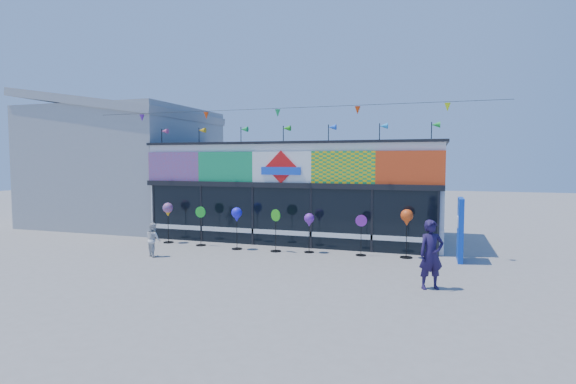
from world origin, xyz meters
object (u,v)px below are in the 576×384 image
at_px(spinner_3, 276,229).
at_px(child, 153,240).
at_px(blue_sign, 460,229).
at_px(spinner_1, 201,225).
at_px(spinner_0, 168,211).
at_px(spinner_6, 407,219).
at_px(spinner_4, 309,221).
at_px(spinner_5, 361,234).
at_px(spinner_2, 237,216).
at_px(adult_man, 431,255).

height_order(spinner_3, child, spinner_3).
bearing_deg(blue_sign, spinner_1, -178.67).
bearing_deg(spinner_3, spinner_0, 176.31).
relative_size(spinner_6, child, 1.43).
distance_m(spinner_4, spinner_5, 1.92).
bearing_deg(spinner_6, spinner_4, -177.01).
relative_size(spinner_2, spinner_4, 1.11).
height_order(spinner_0, spinner_2, spinner_0).
distance_m(spinner_2, adult_man, 7.73).
height_order(spinner_1, spinner_5, spinner_1).
height_order(spinner_4, spinner_5, spinner_5).
relative_size(spinner_2, spinner_5, 1.10).
xyz_separation_m(blue_sign, adult_man, (-0.88, -3.71, -0.16)).
height_order(spinner_4, child, spinner_4).
distance_m(spinner_0, spinner_4, 5.99).
bearing_deg(spinner_5, spinner_2, -175.89).
xyz_separation_m(spinner_2, spinner_6, (6.18, 0.45, 0.08)).
height_order(spinner_1, child, spinner_1).
height_order(spinner_1, spinner_3, spinner_3).
distance_m(spinner_2, child, 3.12).
distance_m(spinner_1, child, 2.37).
xyz_separation_m(blue_sign, child, (-10.15, -2.56, -0.47)).
relative_size(spinner_1, adult_man, 0.85).
height_order(blue_sign, spinner_2, blue_sign).
bearing_deg(spinner_2, blue_sign, 3.62).
bearing_deg(adult_man, spinner_2, 128.80).
distance_m(spinner_6, child, 8.83).
height_order(spinner_0, spinner_3, spinner_0).
relative_size(spinner_0, spinner_1, 1.06).
distance_m(blue_sign, adult_man, 3.82).
xyz_separation_m(spinner_4, spinner_5, (1.88, 0.06, -0.39)).
relative_size(spinner_2, adult_man, 0.88).
xyz_separation_m(spinner_0, child, (0.98, -2.41, -0.72)).
height_order(blue_sign, spinner_6, blue_sign).
relative_size(blue_sign, spinner_0, 1.29).
xyz_separation_m(spinner_3, spinner_4, (1.21, 0.23, 0.32)).
distance_m(spinner_6, adult_man, 3.79).
bearing_deg(spinner_5, spinner_6, 4.38).
height_order(spinner_3, adult_man, adult_man).
distance_m(spinner_5, adult_man, 4.28).
relative_size(spinner_2, child, 1.35).
xyz_separation_m(spinner_1, spinner_5, (6.30, 0.11, -0.05)).
relative_size(spinner_1, spinner_2, 0.97).
bearing_deg(blue_sign, spinner_4, -177.81).
relative_size(spinner_1, spinner_5, 1.07).
height_order(spinner_1, spinner_6, spinner_6).
height_order(blue_sign, spinner_3, blue_sign).
height_order(spinner_2, spinner_5, spinner_2).
height_order(spinner_1, spinner_4, spinner_1).
height_order(blue_sign, spinner_0, blue_sign).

